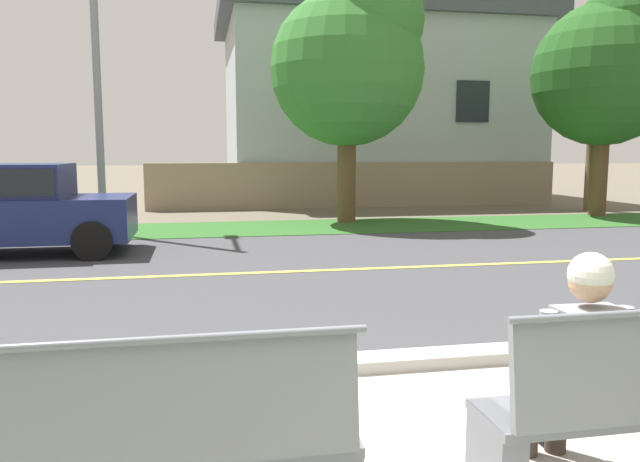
{
  "coord_description": "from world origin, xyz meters",
  "views": [
    {
      "loc": [
        -1.03,
        -2.32,
        1.75
      ],
      "look_at": [
        0.09,
        3.41,
        1.0
      ],
      "focal_mm": 34.91,
      "sensor_mm": 36.0,
      "label": 1
    }
  ],
  "objects_px": {
    "shade_tree_left": "(353,57)",
    "bench_left": "(165,450)",
    "shade_tree_centre": "(611,63)",
    "streetlamp": "(96,27)",
    "seated_person_grey": "(575,358)"
  },
  "relations": [
    {
      "from": "streetlamp",
      "to": "shade_tree_centre",
      "type": "xyz_separation_m",
      "value": [
        12.75,
        1.18,
        -0.24
      ]
    },
    {
      "from": "shade_tree_left",
      "to": "bench_left",
      "type": "bearing_deg",
      "value": -107.58
    },
    {
      "from": "bench_left",
      "to": "seated_person_grey",
      "type": "relative_size",
      "value": 1.39
    },
    {
      "from": "shade_tree_left",
      "to": "shade_tree_centre",
      "type": "xyz_separation_m",
      "value": [
        7.06,
        0.2,
        0.06
      ]
    },
    {
      "from": "bench_left",
      "to": "shade_tree_left",
      "type": "relative_size",
      "value": 0.28
    },
    {
      "from": "bench_left",
      "to": "seated_person_grey",
      "type": "bearing_deg",
      "value": 4.63
    },
    {
      "from": "bench_left",
      "to": "shade_tree_centre",
      "type": "xyz_separation_m",
      "value": [
        10.92,
        12.38,
        3.59
      ]
    },
    {
      "from": "seated_person_grey",
      "to": "streetlamp",
      "type": "height_order",
      "value": "streetlamp"
    },
    {
      "from": "seated_person_grey",
      "to": "shade_tree_left",
      "type": "height_order",
      "value": "shade_tree_left"
    },
    {
      "from": "shade_tree_centre",
      "to": "streetlamp",
      "type": "bearing_deg",
      "value": -174.71
    },
    {
      "from": "bench_left",
      "to": "seated_person_grey",
      "type": "xyz_separation_m",
      "value": [
        2.09,
        0.17,
        0.22
      ]
    },
    {
      "from": "seated_person_grey",
      "to": "streetlamp",
      "type": "distance_m",
      "value": 12.24
    },
    {
      "from": "streetlamp",
      "to": "shade_tree_left",
      "type": "bearing_deg",
      "value": 9.84
    },
    {
      "from": "shade_tree_left",
      "to": "shade_tree_centre",
      "type": "bearing_deg",
      "value": 1.58
    },
    {
      "from": "streetlamp",
      "to": "shade_tree_left",
      "type": "distance_m",
      "value": 5.78
    }
  ]
}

